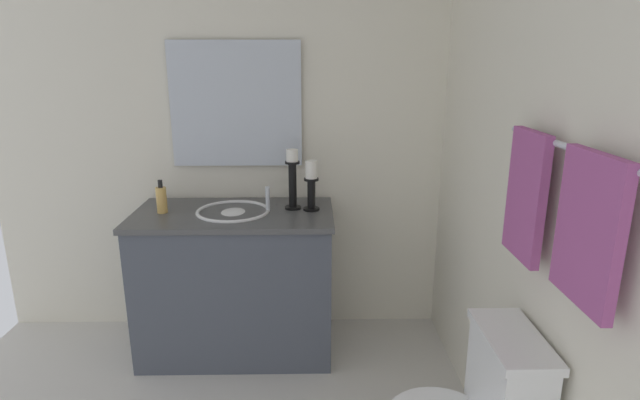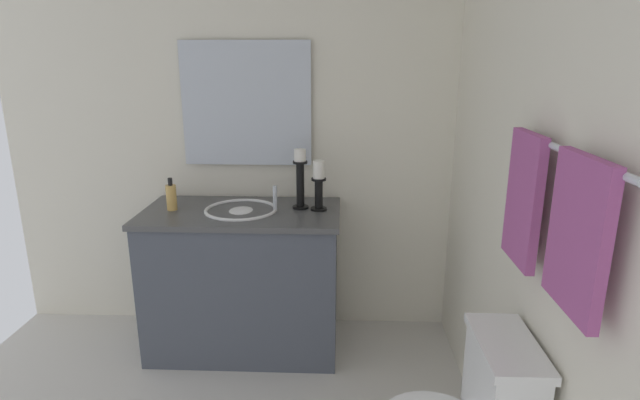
# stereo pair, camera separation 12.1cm
# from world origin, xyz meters

# --- Properties ---
(wall_back) EXTENTS (2.56, 0.04, 2.45)m
(wall_back) POSITION_xyz_m (0.00, 1.34, 1.23)
(wall_back) COLOR silver
(wall_back) RESTS_ON ground
(wall_left) EXTENTS (0.04, 2.68, 2.45)m
(wall_left) POSITION_xyz_m (-1.28, 0.00, 1.23)
(wall_left) COLOR silver
(wall_left) RESTS_ON ground
(vanity_cabinet) EXTENTS (0.58, 1.09, 0.83)m
(vanity_cabinet) POSITION_xyz_m (-0.96, 0.12, 0.42)
(vanity_cabinet) COLOR #474C56
(vanity_cabinet) RESTS_ON ground
(sink_basin) EXTENTS (0.40, 0.40, 0.24)m
(sink_basin) POSITION_xyz_m (-0.96, 0.12, 0.79)
(sink_basin) COLOR white
(sink_basin) RESTS_ON vanity_cabinet
(mirror) EXTENTS (0.02, 0.74, 0.70)m
(mirror) POSITION_xyz_m (-1.24, 0.12, 1.38)
(mirror) COLOR silver
(candle_holder_tall) EXTENTS (0.09, 0.09, 0.28)m
(candle_holder_tall) POSITION_xyz_m (-0.99, 0.54, 0.97)
(candle_holder_tall) COLOR black
(candle_holder_tall) RESTS_ON vanity_cabinet
(candle_holder_short) EXTENTS (0.09, 0.09, 0.33)m
(candle_holder_short) POSITION_xyz_m (-1.02, 0.44, 1.00)
(candle_holder_short) COLOR black
(candle_holder_short) RESTS_ON vanity_cabinet
(soap_bottle) EXTENTS (0.06, 0.06, 0.18)m
(soap_bottle) POSITION_xyz_m (-0.95, -0.26, 0.90)
(soap_bottle) COLOR #E5B259
(soap_bottle) RESTS_ON vanity_cabinet
(towel_bar) EXTENTS (0.78, 0.02, 0.02)m
(towel_bar) POSITION_xyz_m (0.25, 1.28, 1.39)
(towel_bar) COLOR silver
(towel_near_vanity) EXTENTS (0.25, 0.03, 0.44)m
(towel_near_vanity) POSITION_xyz_m (0.06, 1.26, 1.19)
(towel_near_vanity) COLOR #A54C8C
(towel_near_vanity) RESTS_ON towel_bar
(towel_center) EXTENTS (0.28, 0.03, 0.41)m
(towel_center) POSITION_xyz_m (0.45, 1.26, 1.20)
(towel_center) COLOR #A54C8C
(towel_center) RESTS_ON towel_bar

